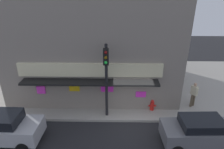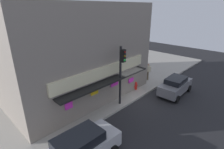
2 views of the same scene
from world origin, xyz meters
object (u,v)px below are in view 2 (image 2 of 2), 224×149
Objects in this scene: traffic_light at (122,69)px; parked_car_silver at (79,149)px; potted_plant_by_doorway at (77,100)px; pedestrian at (148,71)px; parked_car_grey at (175,86)px; fire_hydrant at (136,86)px; trash_can at (121,87)px.

traffic_light is 6.58m from parked_car_silver.
potted_plant_by_doorway is (-2.67, 2.27, -2.54)m from traffic_light.
pedestrian is 0.45× the size of parked_car_grey.
fire_hydrant is at bearing -14.85° from potted_plant_by_doorway.
pedestrian is 0.40× the size of parked_car_silver.
parked_car_silver is at bearing -159.06° from traffic_light.
fire_hydrant is 0.95× the size of trash_can.
traffic_light is 1.05× the size of parked_car_silver.
parked_car_silver is at bearing 179.75° from parked_car_grey.
parked_car_grey reaches higher than trash_can.
parked_car_grey is at bearing -49.06° from trash_can.
parked_car_grey is at bearing -103.87° from pedestrian.
pedestrian is 12.20m from parked_car_silver.
potted_plant_by_doorway is at bearing 149.77° from parked_car_grey.
pedestrian is at bearing 12.25° from traffic_light.
trash_can is 4.20m from pedestrian.
potted_plant_by_doorway is at bearing 139.64° from traffic_light.
parked_car_grey is (-0.87, -3.53, -0.32)m from pedestrian.
pedestrian reaches higher than trash_can.
traffic_light reaches higher than fire_hydrant.
potted_plant_by_doorway is 5.42m from parked_car_silver.
parked_car_grey is (2.02, -2.99, 0.31)m from fire_hydrant.
trash_can is at bearing 176.69° from pedestrian.
trash_can is 0.83× the size of potted_plant_by_doorway.
fire_hydrant is (3.05, 0.75, -2.70)m from traffic_light.
traffic_light is at bearing -167.75° from pedestrian.
trash_can reaches higher than fire_hydrant.
parked_car_grey reaches higher than potted_plant_by_doorway.
traffic_light is 1.18× the size of parked_car_grey.
traffic_light is at bearing -166.16° from fire_hydrant.
trash_can is at bearing 148.05° from fire_hydrant.
traffic_light is 3.56m from trash_can.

